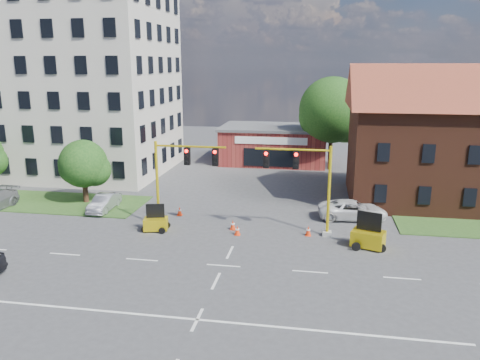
{
  "coord_description": "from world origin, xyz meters",
  "views": [
    {
      "loc": [
        5.17,
        -24.69,
        11.45
      ],
      "look_at": [
        -0.72,
        10.0,
        2.65
      ],
      "focal_mm": 35.0,
      "sensor_mm": 36.0,
      "label": 1
    }
  ],
  "objects": [
    {
      "name": "office_block",
      "position": [
        -20.0,
        21.9,
        10.31
      ],
      "size": [
        18.4,
        15.4,
        20.6
      ],
      "color": "beige",
      "rests_on": "ground"
    },
    {
      "name": "cone_d",
      "position": [
        4.73,
        5.78,
        0.34
      ],
      "size": [
        0.4,
        0.4,
        0.7
      ],
      "color": "#F4340C",
      "rests_on": "ground"
    },
    {
      "name": "trailer_east",
      "position": [
        8.54,
        4.28,
        0.71
      ],
      "size": [
        2.31,
        1.9,
        2.26
      ],
      "rotation": [
        0.0,
        0.0,
        -0.33
      ],
      "color": "yellow",
      "rests_on": "ground"
    },
    {
      "name": "cone_b",
      "position": [
        -5.21,
        8.53,
        0.34
      ],
      "size": [
        0.4,
        0.4,
        0.7
      ],
      "color": "#F4340C",
      "rests_on": "ground"
    },
    {
      "name": "grass_verge_nw",
      "position": [
        -20.0,
        10.0,
        0.04
      ],
      "size": [
        22.0,
        6.0,
        0.08
      ],
      "primitive_type": "cube",
      "color": "#294D1D",
      "rests_on": "ground"
    },
    {
      "name": "signal_mast_east",
      "position": [
        4.36,
        6.0,
        3.92
      ],
      "size": [
        5.3,
        0.6,
        6.2
      ],
      "color": "#989892",
      "rests_on": "ground"
    },
    {
      "name": "trailer_west",
      "position": [
        -5.87,
        5.0,
        0.58
      ],
      "size": [
        1.84,
        1.43,
        1.87
      ],
      "rotation": [
        0.0,
        0.0,
        0.23
      ],
      "color": "yellow",
      "rests_on": "ground"
    },
    {
      "name": "tree_nw_front",
      "position": [
        -13.8,
        10.58,
        3.22
      ],
      "size": [
        4.18,
        3.98,
        5.36
      ],
      "color": "#3B2315",
      "rests_on": "ground"
    },
    {
      "name": "ground",
      "position": [
        0.0,
        0.0,
        0.0
      ],
      "size": [
        120.0,
        120.0,
        0.0
      ],
      "primitive_type": "plane",
      "color": "#414143",
      "rests_on": "ground"
    },
    {
      "name": "townhouse_row",
      "position": [
        18.0,
        16.0,
        5.93
      ],
      "size": [
        21.0,
        11.0,
        11.5
      ],
      "color": "#512618",
      "rests_on": "ground"
    },
    {
      "name": "lane_markings",
      "position": [
        0.0,
        -3.0,
        0.01
      ],
      "size": [
        60.0,
        36.0,
        0.01
      ],
      "primitive_type": null,
      "color": "white",
      "rests_on": "ground"
    },
    {
      "name": "cone_c",
      "position": [
        -0.06,
        5.07,
        0.34
      ],
      "size": [
        0.4,
        0.4,
        0.7
      ],
      "color": "#F4340C",
      "rests_on": "ground"
    },
    {
      "name": "signal_mast_west",
      "position": [
        -4.36,
        6.0,
        3.92
      ],
      "size": [
        5.3,
        0.6,
        6.2
      ],
      "color": "#989892",
      "rests_on": "ground"
    },
    {
      "name": "pickup_white",
      "position": [
        7.92,
        9.9,
        0.71
      ],
      "size": [
        5.28,
        2.75,
        1.42
      ],
      "primitive_type": "imported",
      "rotation": [
        0.0,
        0.0,
        1.65
      ],
      "color": "white",
      "rests_on": "ground"
    },
    {
      "name": "cone_a",
      "position": [
        -0.57,
        6.1,
        0.34
      ],
      "size": [
        0.4,
        0.4,
        0.7
      ],
      "color": "#F4340C",
      "rests_on": "ground"
    },
    {
      "name": "tree_large",
      "position": [
        6.86,
        27.08,
        6.29
      ],
      "size": [
        7.49,
        7.14,
        10.13
      ],
      "color": "#3B2315",
      "rests_on": "ground"
    },
    {
      "name": "brick_shop",
      "position": [
        0.0,
        29.98,
        2.16
      ],
      "size": [
        12.4,
        8.4,
        4.3
      ],
      "color": "maroon",
      "rests_on": "ground"
    },
    {
      "name": "sedan_silver_front",
      "position": [
        -11.52,
        8.77,
        0.65
      ],
      "size": [
        1.48,
        4.0,
        1.31
      ],
      "primitive_type": "imported",
      "rotation": [
        0.0,
        0.0,
        0.02
      ],
      "color": "#96989D",
      "rests_on": "ground"
    }
  ]
}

